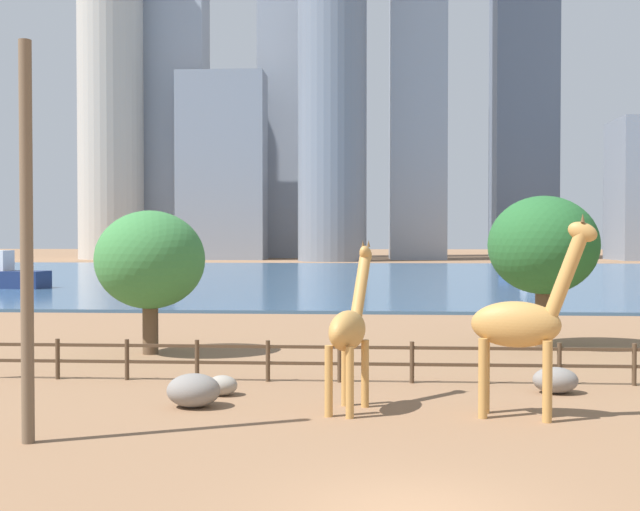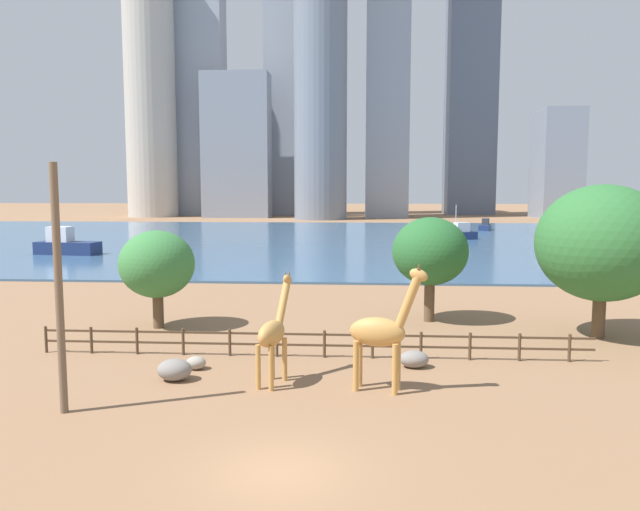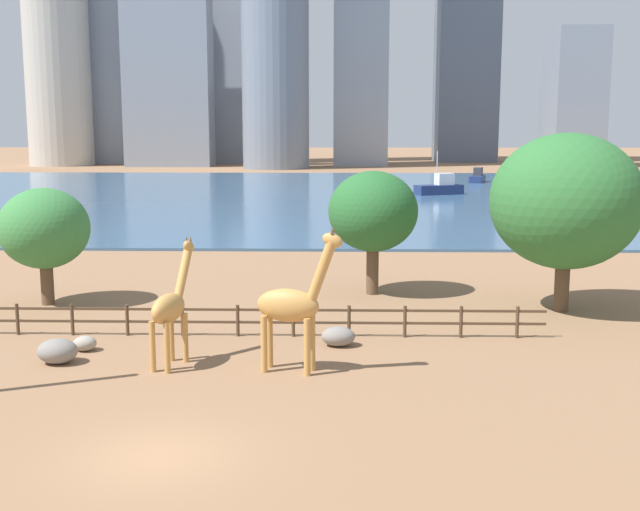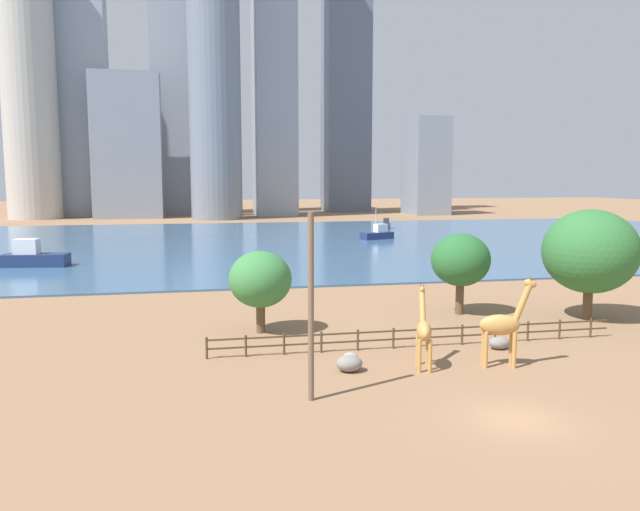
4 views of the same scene
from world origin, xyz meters
TOP-DOWN VIEW (x-y plane):
  - ground_plane at (0.00, 80.00)m, footprint 400.00×400.00m
  - harbor_water at (0.00, 77.00)m, footprint 180.00×86.00m
  - giraffe_tall at (3.10, 7.32)m, footprint 3.18×1.39m
  - giraffe_companion at (-1.27, 7.96)m, footprint 1.38×3.15m
  - utility_pole at (-8.30, 4.18)m, footprint 0.28×0.28m
  - boulder_near_fence at (-5.46, 8.09)m, footprint 1.44×1.20m
  - boulder_by_pole at (4.67, 10.63)m, footprint 1.31×1.02m
  - boulder_small at (-4.98, 9.71)m, footprint 0.89×0.77m
  - enclosure_fence at (-0.23, 12.00)m, footprint 26.12×0.14m
  - tree_left_large at (14.97, 16.86)m, footprint 6.86×6.86m
  - tree_center_broad at (6.38, 20.39)m, footprint 4.50×4.50m
  - tree_right_tall at (-9.27, 17.61)m, footprint 4.25×4.25m
  - boat_ferry at (24.76, 97.74)m, footprint 3.12×5.09m
  - boat_sailboat at (16.76, 76.99)m, footprint 6.10×4.03m
  - boat_tug at (-32.03, 53.46)m, footprint 7.58×3.52m
  - skyline_tower_needle at (52.24, 147.75)m, footprint 10.10×14.33m
  - skyline_block_central at (-53.68, 148.53)m, footprint 13.25×13.25m
  - skyline_tower_glass at (-30.13, 145.70)m, footprint 17.30×8.40m
  - skyline_block_left at (-7.77, 137.90)m, footprint 12.97×12.97m
  - skyline_block_right at (-42.63, 157.65)m, footprint 13.64×8.82m
  - skyline_tower_short at (33.48, 168.43)m, footprint 13.50×12.10m
  - skyline_block_wide at (-19.28, 163.46)m, footprint 10.64×14.82m
  - skyline_tower_far at (8.90, 151.49)m, footprint 11.01×15.53m

SIDE VIEW (x-z plane):
  - ground_plane at x=0.00m, z-range 0.00..0.00m
  - harbor_water at x=0.00m, z-range 0.00..0.20m
  - boulder_small at x=-4.98m, z-range 0.00..0.58m
  - boulder_by_pole at x=4.67m, z-range 0.00..0.76m
  - boulder_near_fence at x=-5.46m, z-range 0.00..0.90m
  - enclosure_fence at x=-0.23m, z-range 0.11..1.41m
  - boat_ferry at x=24.76m, z-range -0.14..1.97m
  - boat_sailboat at x=16.76m, z-range -1.52..3.65m
  - boat_tug at x=-32.03m, z-range -0.32..2.90m
  - giraffe_companion at x=-1.27m, z-range -0.11..4.37m
  - giraffe_tall at x=3.10m, z-range -0.18..4.95m
  - tree_right_tall at x=-9.27m, z-range 0.85..6.45m
  - tree_center_broad at x=6.38m, z-range 1.07..7.32m
  - utility_pole at x=-8.30m, z-range 0.00..8.89m
  - tree_left_large at x=14.97m, z-range 0.99..9.16m
  - skyline_tower_needle at x=52.24m, z-range 0.00..27.51m
  - skyline_tower_glass at x=-30.13m, z-range 0.00..37.15m
  - skyline_block_central at x=-53.68m, z-range 0.00..68.65m
  - skyline_tower_short at x=33.48m, z-range 0.00..82.99m
  - skyline_block_left at x=-7.77m, z-range 0.00..92.65m
  - skyline_block_right at x=-42.63m, z-range 0.00..93.46m
  - skyline_block_wide at x=-19.28m, z-range 0.00..95.14m
  - skyline_tower_far at x=8.90m, z-range 0.00..97.58m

